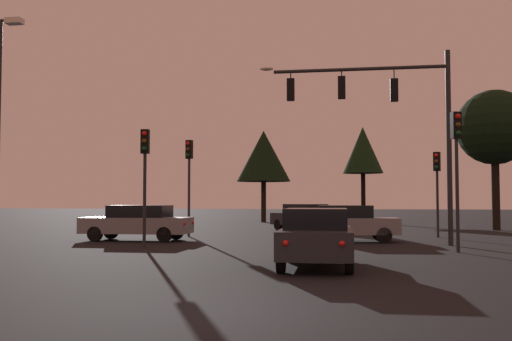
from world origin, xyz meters
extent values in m
plane|color=black|center=(0.00, 24.50, 0.00)|extent=(168.00, 168.00, 0.00)
cylinder|color=#232326|center=(5.68, 14.37, 3.78)|extent=(0.20, 0.20, 7.56)
cylinder|color=#232326|center=(2.28, 14.34, 6.95)|extent=(6.81, 0.20, 0.14)
ellipsoid|color=#F4EACC|center=(-1.43, 14.31, 7.10)|extent=(0.56, 0.28, 0.16)
cylinder|color=#232326|center=(3.64, 14.35, 6.73)|extent=(0.05, 0.05, 0.43)
cube|color=black|center=(3.64, 14.35, 6.06)|extent=(0.30, 0.24, 0.90)
sphere|color=red|center=(3.64, 14.49, 6.34)|extent=(0.18, 0.18, 0.18)
sphere|color=#56380C|center=(3.64, 14.49, 6.06)|extent=(0.18, 0.18, 0.18)
sphere|color=#0C4219|center=(3.64, 14.49, 5.78)|extent=(0.18, 0.18, 0.18)
cylinder|color=#232326|center=(1.60, 14.33, 6.81)|extent=(0.05, 0.05, 0.27)
cube|color=black|center=(1.60, 14.33, 6.23)|extent=(0.30, 0.24, 0.90)
sphere|color=red|center=(1.59, 14.47, 6.51)|extent=(0.18, 0.18, 0.18)
sphere|color=#56380C|center=(1.59, 14.47, 6.23)|extent=(0.18, 0.18, 0.18)
sphere|color=#0C4219|center=(1.59, 14.47, 5.95)|extent=(0.18, 0.18, 0.18)
cylinder|color=#232326|center=(-0.45, 14.32, 6.80)|extent=(0.05, 0.05, 0.29)
cube|color=black|center=(-0.45, 14.32, 6.20)|extent=(0.30, 0.24, 0.90)
sphere|color=red|center=(-0.45, 14.46, 6.48)|extent=(0.18, 0.18, 0.18)
sphere|color=#56380C|center=(-0.45, 14.46, 6.20)|extent=(0.18, 0.18, 0.18)
sphere|color=#0C4219|center=(-0.45, 14.46, 5.92)|extent=(0.18, 0.18, 0.18)
cylinder|color=#232326|center=(-5.77, 18.10, 1.87)|extent=(0.12, 0.12, 3.73)
cube|color=black|center=(-5.77, 18.10, 4.18)|extent=(0.34, 0.29, 0.90)
sphere|color=red|center=(-5.80, 17.96, 4.46)|extent=(0.18, 0.18, 0.18)
sphere|color=#56380C|center=(-5.80, 17.96, 4.18)|extent=(0.18, 0.18, 0.18)
sphere|color=#0C4219|center=(-5.80, 17.96, 3.90)|extent=(0.18, 0.18, 0.18)
cylinder|color=#232326|center=(5.92, 19.48, 1.56)|extent=(0.12, 0.12, 3.11)
cube|color=black|center=(5.92, 19.48, 3.56)|extent=(0.36, 0.33, 0.90)
sphere|color=red|center=(5.87, 19.35, 3.84)|extent=(0.18, 0.18, 0.18)
sphere|color=#56380C|center=(5.87, 19.35, 3.56)|extent=(0.18, 0.18, 0.18)
sphere|color=#0C4219|center=(5.87, 19.35, 3.28)|extent=(0.18, 0.18, 0.18)
cylinder|color=#232326|center=(5.43, 11.32, 1.90)|extent=(0.12, 0.12, 3.79)
cube|color=black|center=(5.43, 11.32, 4.24)|extent=(0.36, 0.32, 0.90)
sphere|color=red|center=(5.48, 11.19, 4.52)|extent=(0.18, 0.18, 0.18)
sphere|color=#56380C|center=(5.48, 11.19, 4.24)|extent=(0.18, 0.18, 0.18)
sphere|color=#0C4219|center=(5.48, 11.19, 3.96)|extent=(0.18, 0.18, 0.18)
cylinder|color=#232326|center=(-5.59, 11.61, 1.73)|extent=(0.12, 0.12, 3.46)
cube|color=black|center=(-5.59, 11.61, 3.91)|extent=(0.33, 0.27, 0.90)
sphere|color=red|center=(-5.57, 11.47, 4.19)|extent=(0.18, 0.18, 0.18)
sphere|color=#56380C|center=(-5.57, 11.47, 3.91)|extent=(0.18, 0.18, 0.18)
sphere|color=#0C4219|center=(-5.57, 11.47, 3.63)|extent=(0.18, 0.18, 0.18)
cube|color=#232328|center=(1.07, 6.28, 0.66)|extent=(1.92, 4.06, 0.68)
cube|color=black|center=(1.07, 6.13, 1.26)|extent=(1.61, 2.21, 0.52)
cylinder|color=black|center=(0.23, 7.58, 0.32)|extent=(0.22, 0.65, 0.64)
cylinder|color=black|center=(1.83, 7.62, 0.32)|extent=(0.22, 0.65, 0.64)
cylinder|color=black|center=(0.31, 4.93, 0.32)|extent=(0.22, 0.65, 0.64)
cylinder|color=black|center=(1.91, 4.98, 0.32)|extent=(0.22, 0.65, 0.64)
sphere|color=red|center=(0.50, 4.24, 0.76)|extent=(0.14, 0.14, 0.14)
sphere|color=red|center=(1.76, 4.28, 0.76)|extent=(0.14, 0.14, 0.14)
cube|color=gray|center=(-7.21, 15.03, 0.66)|extent=(4.61, 1.90, 0.68)
cube|color=black|center=(-7.06, 15.04, 1.26)|extent=(2.50, 1.62, 0.52)
cylinder|color=black|center=(-8.72, 14.19, 0.32)|extent=(0.64, 0.21, 0.64)
cylinder|color=black|center=(-8.73, 15.85, 0.32)|extent=(0.64, 0.21, 0.64)
cylinder|color=black|center=(-5.69, 14.21, 0.32)|extent=(0.64, 0.21, 0.64)
cylinder|color=black|center=(-5.70, 15.88, 0.32)|extent=(0.64, 0.21, 0.64)
sphere|color=red|center=(-4.90, 14.40, 0.76)|extent=(0.14, 0.14, 0.14)
sphere|color=red|center=(-4.91, 15.71, 0.76)|extent=(0.14, 0.14, 0.14)
cube|color=gray|center=(1.82, 15.92, 0.66)|extent=(4.22, 2.15, 0.68)
cube|color=black|center=(1.67, 15.90, 1.26)|extent=(2.33, 1.73, 0.52)
cylinder|color=black|center=(3.09, 16.83, 0.32)|extent=(0.66, 0.26, 0.64)
cylinder|color=black|center=(3.23, 15.24, 0.32)|extent=(0.66, 0.26, 0.64)
cylinder|color=black|center=(0.41, 16.59, 0.32)|extent=(0.66, 0.26, 0.64)
cylinder|color=black|center=(0.55, 15.00, 0.32)|extent=(0.66, 0.26, 0.64)
sphere|color=red|center=(-0.28, 16.36, 0.76)|extent=(0.14, 0.14, 0.14)
sphere|color=red|center=(-0.17, 15.11, 0.76)|extent=(0.14, 0.14, 0.14)
cube|color=#232328|center=(-0.80, 24.39, 0.66)|extent=(4.12, 4.18, 0.68)
cube|color=black|center=(-0.70, 24.28, 1.26)|extent=(2.65, 2.66, 0.52)
cylinder|color=black|center=(-2.31, 24.78, 0.32)|extent=(0.59, 0.60, 0.64)
cylinder|color=black|center=(-1.14, 25.91, 0.32)|extent=(0.59, 0.60, 0.64)
cylinder|color=black|center=(-0.46, 22.86, 0.32)|extent=(0.59, 0.60, 0.64)
cylinder|color=black|center=(0.71, 23.99, 0.32)|extent=(0.59, 0.60, 0.64)
sphere|color=red|center=(0.15, 22.48, 0.76)|extent=(0.14, 0.14, 0.14)
sphere|color=red|center=(1.07, 23.37, 0.76)|extent=(0.14, 0.14, 0.14)
cylinder|color=#232326|center=(-10.44, 9.85, 8.18)|extent=(1.32, 0.10, 0.10)
cube|color=#F4EACC|center=(-9.89, 9.85, 8.13)|extent=(0.60, 0.36, 0.20)
cylinder|color=black|center=(-5.05, 36.91, 1.62)|extent=(0.40, 0.40, 3.25)
cone|color=black|center=(-5.05, 36.91, 5.28)|extent=(4.31, 4.31, 4.07)
cylinder|color=black|center=(2.79, 38.16, 1.95)|extent=(0.35, 0.35, 3.90)
cone|color=black|center=(2.79, 38.16, 5.76)|extent=(3.19, 3.19, 3.72)
cylinder|color=black|center=(10.21, 26.82, 2.24)|extent=(0.45, 0.45, 4.48)
sphere|color=black|center=(10.21, 26.82, 6.02)|extent=(4.39, 4.39, 4.39)
camera|label=1|loc=(2.03, -8.88, 1.72)|focal=40.79mm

